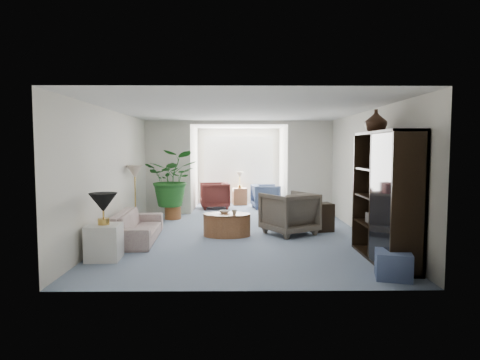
{
  "coord_description": "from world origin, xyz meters",
  "views": [
    {
      "loc": [
        -0.09,
        -7.92,
        1.75
      ],
      "look_at": [
        0.0,
        0.6,
        1.1
      ],
      "focal_mm": 30.61,
      "sensor_mm": 36.0,
      "label": 1
    }
  ],
  "objects_px": {
    "cabinet_urn": "(376,121)",
    "sunroom_chair_blue": "(265,196)",
    "plant_pot": "(173,213)",
    "wingback_chair": "(289,213)",
    "side_table_dark": "(320,217)",
    "coffee_bowl": "(225,212)",
    "sunroom_chair_maroon": "(215,195)",
    "sunroom_table": "(240,196)",
    "end_table": "(104,242)",
    "ottoman": "(393,265)",
    "coffee_cup": "(234,212)",
    "table_lamp": "(103,203)",
    "entertainment_cabinet": "(385,197)",
    "sofa": "(137,226)",
    "floor_lamp": "(135,172)",
    "framed_picture": "(369,151)",
    "coffee_table": "(227,225)"
  },
  "relations": [
    {
      "from": "ottoman",
      "to": "wingback_chair",
      "type": "bearing_deg",
      "value": 109.59
    },
    {
      "from": "sunroom_chair_maroon",
      "to": "framed_picture",
      "type": "bearing_deg",
      "value": 29.81
    },
    {
      "from": "wingback_chair",
      "to": "cabinet_urn",
      "type": "bearing_deg",
      "value": 97.33
    },
    {
      "from": "table_lamp",
      "to": "coffee_cup",
      "type": "distance_m",
      "value": 2.67
    },
    {
      "from": "side_table_dark",
      "to": "sofa",
      "type": "bearing_deg",
      "value": -166.65
    },
    {
      "from": "coffee_bowl",
      "to": "sunroom_chair_blue",
      "type": "xyz_separation_m",
      "value": [
        1.11,
        3.71,
        -0.12
      ]
    },
    {
      "from": "end_table",
      "to": "wingback_chair",
      "type": "distance_m",
      "value": 3.72
    },
    {
      "from": "cabinet_urn",
      "to": "sunroom_chair_blue",
      "type": "distance_m",
      "value": 5.68
    },
    {
      "from": "wingback_chair",
      "to": "entertainment_cabinet",
      "type": "xyz_separation_m",
      "value": [
        1.22,
        -2.03,
        0.58
      ]
    },
    {
      "from": "side_table_dark",
      "to": "cabinet_urn",
      "type": "xyz_separation_m",
      "value": [
        0.52,
        -1.83,
        1.91
      ]
    },
    {
      "from": "entertainment_cabinet",
      "to": "sunroom_chair_maroon",
      "type": "relative_size",
      "value": 2.4
    },
    {
      "from": "plant_pot",
      "to": "sunroom_table",
      "type": "xyz_separation_m",
      "value": [
        1.7,
        2.55,
        0.1
      ]
    },
    {
      "from": "wingback_chair",
      "to": "ottoman",
      "type": "bearing_deg",
      "value": 78.32
    },
    {
      "from": "plant_pot",
      "to": "wingback_chair",
      "type": "bearing_deg",
      "value": -34.44
    },
    {
      "from": "sofa",
      "to": "sunroom_chair_maroon",
      "type": "distance_m",
      "value": 4.4
    },
    {
      "from": "floor_lamp",
      "to": "framed_picture",
      "type": "bearing_deg",
      "value": -14.11
    },
    {
      "from": "table_lamp",
      "to": "coffee_cup",
      "type": "height_order",
      "value": "table_lamp"
    },
    {
      "from": "sofa",
      "to": "end_table",
      "type": "xyz_separation_m",
      "value": [
        -0.2,
        -1.35,
        0.0
      ]
    },
    {
      "from": "plant_pot",
      "to": "sunroom_table",
      "type": "relative_size",
      "value": 0.76
    },
    {
      "from": "sofa",
      "to": "cabinet_urn",
      "type": "height_order",
      "value": "cabinet_urn"
    },
    {
      "from": "entertainment_cabinet",
      "to": "sunroom_chair_blue",
      "type": "xyz_separation_m",
      "value": [
        -1.44,
        5.67,
        -0.66
      ]
    },
    {
      "from": "floor_lamp",
      "to": "cabinet_urn",
      "type": "bearing_deg",
      "value": -26.22
    },
    {
      "from": "sofa",
      "to": "sunroom_chair_blue",
      "type": "height_order",
      "value": "sunroom_chair_blue"
    },
    {
      "from": "wingback_chair",
      "to": "cabinet_urn",
      "type": "height_order",
      "value": "cabinet_urn"
    },
    {
      "from": "coffee_cup",
      "to": "sunroom_table",
      "type": "distance_m",
      "value": 4.67
    },
    {
      "from": "framed_picture",
      "to": "plant_pot",
      "type": "xyz_separation_m",
      "value": [
        -4.12,
        2.32,
        -1.54
      ]
    },
    {
      "from": "sunroom_chair_maroon",
      "to": "sunroom_table",
      "type": "bearing_deg",
      "value": 127.26
    },
    {
      "from": "end_table",
      "to": "ottoman",
      "type": "bearing_deg",
      "value": -13.14
    },
    {
      "from": "coffee_table",
      "to": "table_lamp",
      "type": "bearing_deg",
      "value": -137.45
    },
    {
      "from": "sunroom_chair_maroon",
      "to": "floor_lamp",
      "type": "bearing_deg",
      "value": -36.51
    },
    {
      "from": "coffee_cup",
      "to": "side_table_dark",
      "type": "bearing_deg",
      "value": 17.49
    },
    {
      "from": "table_lamp",
      "to": "side_table_dark",
      "type": "relative_size",
      "value": 0.74
    },
    {
      "from": "end_table",
      "to": "sunroom_chair_blue",
      "type": "height_order",
      "value": "sunroom_chair_blue"
    },
    {
      "from": "ottoman",
      "to": "plant_pot",
      "type": "relative_size",
      "value": 1.14
    },
    {
      "from": "coffee_table",
      "to": "coffee_bowl",
      "type": "height_order",
      "value": "coffee_bowl"
    },
    {
      "from": "sofa",
      "to": "coffee_table",
      "type": "xyz_separation_m",
      "value": [
        1.7,
        0.4,
        -0.05
      ]
    },
    {
      "from": "sunroom_chair_blue",
      "to": "floor_lamp",
      "type": "bearing_deg",
      "value": 125.55
    },
    {
      "from": "sunroom_chair_maroon",
      "to": "coffee_table",
      "type": "bearing_deg",
      "value": -1.09
    },
    {
      "from": "sunroom_chair_blue",
      "to": "sunroom_table",
      "type": "bearing_deg",
      "value": 37.26
    },
    {
      "from": "coffee_bowl",
      "to": "sunroom_chair_maroon",
      "type": "height_order",
      "value": "sunroom_chair_maroon"
    },
    {
      "from": "end_table",
      "to": "sunroom_chair_blue",
      "type": "bearing_deg",
      "value": 61.98
    },
    {
      "from": "sunroom_chair_maroon",
      "to": "sunroom_table",
      "type": "height_order",
      "value": "sunroom_chair_maroon"
    },
    {
      "from": "end_table",
      "to": "sunroom_chair_maroon",
      "type": "height_order",
      "value": "sunroom_chair_maroon"
    },
    {
      "from": "table_lamp",
      "to": "coffee_bowl",
      "type": "relative_size",
      "value": 2.08
    },
    {
      "from": "sofa",
      "to": "coffee_cup",
      "type": "bearing_deg",
      "value": -84.03
    },
    {
      "from": "table_lamp",
      "to": "sunroom_chair_maroon",
      "type": "bearing_deg",
      "value": 75.3
    },
    {
      "from": "sofa",
      "to": "coffee_bowl",
      "type": "bearing_deg",
      "value": -76.4
    },
    {
      "from": "table_lamp",
      "to": "wingback_chair",
      "type": "height_order",
      "value": "table_lamp"
    },
    {
      "from": "cabinet_urn",
      "to": "plant_pot",
      "type": "bearing_deg",
      "value": 139.19
    },
    {
      "from": "sunroom_chair_blue",
      "to": "entertainment_cabinet",
      "type": "bearing_deg",
      "value": -173.45
    }
  ]
}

